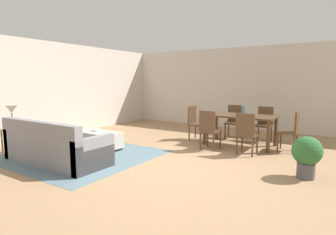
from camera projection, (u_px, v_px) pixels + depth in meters
ground_plane at (169, 168)px, 5.07m from camera, size 10.80×10.80×0.00m
wall_back at (251, 88)px, 9.06m from camera, size 9.00×0.12×2.70m
wall_left at (43, 90)px, 7.73m from camera, size 0.12×11.00×2.70m
area_rug at (80, 155)px, 5.98m from camera, size 3.00×2.80×0.01m
couch at (55, 148)px, 5.39m from camera, size 2.24×0.89×0.86m
ottoman_table at (99, 139)px, 6.46m from camera, size 1.07×0.56×0.42m
side_table at (13, 134)px, 6.11m from camera, size 0.40×0.40×0.55m
table_lamp at (12, 110)px, 6.04m from camera, size 0.26×0.26×0.52m
dining_table at (240, 119)px, 6.82m from camera, size 1.67×0.89×0.76m
dining_chair_near_left at (209, 128)px, 6.37m from camera, size 0.43×0.43×0.92m
dining_chair_near_right at (246, 131)px, 5.91m from camera, size 0.41×0.41×0.92m
dining_chair_far_left at (234, 119)px, 7.76m from camera, size 0.43×0.43×0.92m
dining_chair_far_right at (264, 122)px, 7.29m from camera, size 0.42×0.42×0.92m
dining_chair_head_east at (292, 129)px, 6.23m from camera, size 0.40×0.40×0.92m
dining_chair_head_west at (195, 121)px, 7.48m from camera, size 0.41×0.41×0.92m
vase_centerpiece at (243, 110)px, 6.71m from camera, size 0.10×0.10×0.24m
book_on_ottoman at (97, 130)px, 6.54m from camera, size 0.30×0.25×0.03m
potted_plant at (307, 154)px, 4.50m from camera, size 0.48×0.48×0.70m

